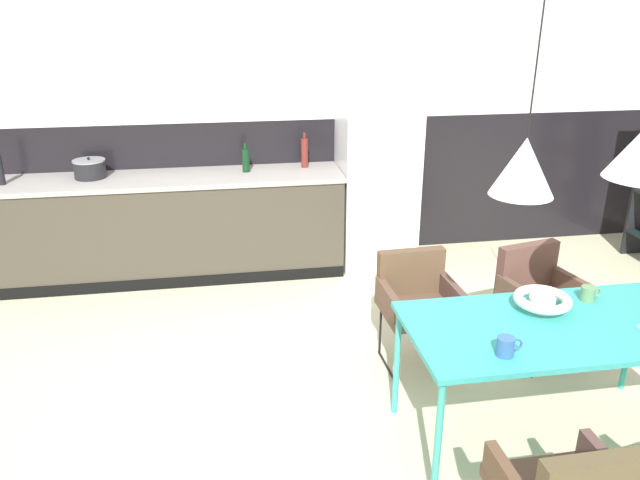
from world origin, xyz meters
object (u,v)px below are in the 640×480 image
at_px(dining_table, 555,332).
at_px(bottle_wine_green, 0,170).
at_px(refrigerator_column, 377,155).
at_px(mug_tall_blue, 588,293).
at_px(fruit_bowl, 542,300).
at_px(bottle_oil_tall, 305,153).
at_px(pendant_lamp_over_table_near, 524,167).
at_px(armchair_far_side, 416,294).
at_px(mug_white_ceramic, 506,346).
at_px(bottle_spice_small, 246,160).
at_px(cooking_pot, 90,169).
at_px(armchair_near_window, 537,288).

height_order(dining_table, bottle_wine_green, bottle_wine_green).
distance_m(refrigerator_column, mug_tall_blue, 2.48).
distance_m(fruit_bowl, bottle_oil_tall, 2.76).
bearing_deg(refrigerator_column, pendant_lamp_over_table_near, -90.02).
distance_m(armchair_far_side, pendant_lamp_over_table_near, 1.44).
height_order(refrigerator_column, armchair_far_side, refrigerator_column).
distance_m(armchair_far_side, mug_white_ceramic, 1.16).
bearing_deg(mug_tall_blue, dining_table, -143.93).
distance_m(fruit_bowl, bottle_spice_small, 2.92).
height_order(dining_table, cooking_pot, cooking_pot).
height_order(armchair_far_side, fruit_bowl, fruit_bowl).
bearing_deg(armchair_far_side, fruit_bowl, 120.53).
bearing_deg(cooking_pot, dining_table, -43.84).
relative_size(bottle_spice_small, pendant_lamp_over_table_near, 0.23).
height_order(armchair_near_window, bottle_spice_small, bottle_spice_small).
relative_size(armchair_far_side, mug_tall_blue, 6.37).
distance_m(mug_tall_blue, cooking_pot, 3.97).
height_order(bottle_spice_small, pendant_lamp_over_table_near, pendant_lamp_over_table_near).
bearing_deg(pendant_lamp_over_table_near, dining_table, 6.33).
bearing_deg(pendant_lamp_over_table_near, fruit_bowl, 32.01).
xyz_separation_m(fruit_bowl, pendant_lamp_over_table_near, (-0.31, -0.20, 0.81)).
bearing_deg(fruit_bowl, refrigerator_column, 97.25).
bearing_deg(armchair_near_window, mug_tall_blue, 72.30).
bearing_deg(armchair_far_side, cooking_pot, -39.91).
distance_m(armchair_near_window, armchair_far_side, 0.85).
bearing_deg(dining_table, mug_tall_blue, 36.07).
bearing_deg(pendant_lamp_over_table_near, refrigerator_column, 89.98).
height_order(refrigerator_column, bottle_oil_tall, refrigerator_column).
distance_m(mug_white_ceramic, cooking_pot, 3.78).
xyz_separation_m(refrigerator_column, mug_white_ceramic, (-0.08, -2.85, -0.25)).
xyz_separation_m(armchair_near_window, bottle_oil_tall, (-1.33, 1.87, 0.55)).
height_order(dining_table, armchair_near_window, armchair_near_window).
bearing_deg(armchair_far_side, dining_table, 115.72).
relative_size(mug_white_ceramic, cooking_pot, 0.49).
relative_size(bottle_oil_tall, pendant_lamp_over_table_near, 0.29).
bearing_deg(mug_tall_blue, bottle_spice_small, 126.46).
height_order(dining_table, fruit_bowl, fruit_bowl).
xyz_separation_m(dining_table, mug_white_ceramic, (-0.40, -0.24, 0.10)).
height_order(fruit_bowl, bottle_spice_small, bottle_spice_small).
distance_m(dining_table, mug_tall_blue, 0.40).
relative_size(fruit_bowl, cooking_pot, 1.16).
height_order(cooking_pot, bottle_wine_green, bottle_wine_green).
bearing_deg(armchair_far_side, bottle_oil_tall, -77.60).
bearing_deg(bottle_oil_tall, armchair_near_window, -54.68).
height_order(fruit_bowl, mug_white_ceramic, mug_white_ceramic).
bearing_deg(armchair_near_window, pendant_lamp_over_table_near, 40.06).
relative_size(refrigerator_column, mug_tall_blue, 17.05).
distance_m(dining_table, mug_white_ceramic, 0.47).
bearing_deg(refrigerator_column, dining_table, -83.12).
bearing_deg(cooking_pot, refrigerator_column, -1.70).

